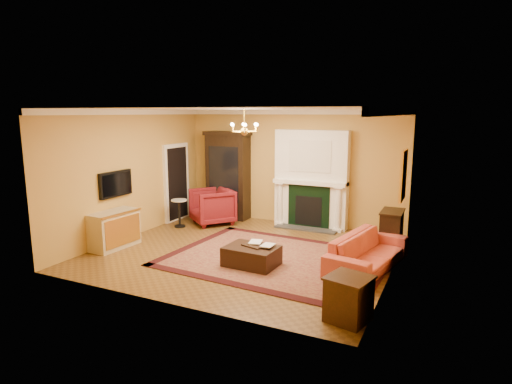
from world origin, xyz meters
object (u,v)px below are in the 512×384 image
Objects in this scene: leather_ottoman at (252,256)px; wingback_armchair at (212,205)px; commode at (114,229)px; china_cabinet at (228,177)px; coral_sofa at (368,246)px; pedestal_table at (179,211)px; end_table at (349,300)px; console_table at (391,231)px.

wingback_armchair is at bearing 136.74° from leather_ottoman.
wingback_armchair is 0.95× the size of commode.
china_cabinet is 2.13× the size of commode.
coral_sofa is at bearing 15.44° from commode.
commode is at bearing -106.64° from china_cabinet.
end_table is at bearing -31.54° from pedestal_table.
commode is at bearing -156.27° from console_table.
pedestal_table is 5.24m from console_table.
console_table reaches higher than end_table.
commode is 5.57m from end_table.
leather_ottoman is at bearing 123.67° from coral_sofa.
coral_sofa is at bearing 25.16° from leather_ottoman.
pedestal_table is at bearing 151.52° from leather_ottoman.
wingback_armchair is 2.82m from commode.
pedestal_table is 5.08m from coral_sofa.
commode is 1.33× the size of console_table.
end_table is at bearing -29.64° from leather_ottoman.
end_table is 2.62m from leather_ottoman.
china_cabinet reaches higher than commode.
coral_sofa is 2.68× the size of console_table.
end_table is at bearing -164.63° from coral_sofa.
console_table is at bearing 89.06° from end_table.
console_table reaches higher than pedestal_table.
end_table is (4.57, -3.82, -0.20)m from wingback_armchair.
end_table is 0.63× the size of leather_ottoman.
pedestal_table is at bearing 90.64° from coral_sofa.
end_table is 0.76× the size of console_table.
console_table reaches higher than commode.
china_cabinet is at bearing 134.42° from end_table.
china_cabinet is 4.04m from leather_ottoman.
console_table is at bearing -12.96° from china_cabinet.
coral_sofa is at bearing -29.59° from china_cabinet.
wingback_armchair is 1.65× the size of end_table.
leather_ottoman is (-2.05, -0.85, -0.23)m from coral_sofa.
china_cabinet is at bearing 167.56° from console_table.
coral_sofa is 1.41m from console_table.
coral_sofa is 2.22× the size of leather_ottoman.
console_table is at bearing 5.16° from pedestal_table.
coral_sofa is at bearing 19.59° from wingback_armchair.
commode reaches higher than leather_ottoman.
leather_ottoman is (-2.22, 1.40, -0.11)m from end_table.
commode is (-0.29, -2.03, -0.01)m from pedestal_table.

